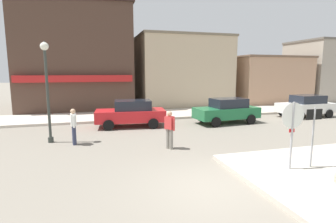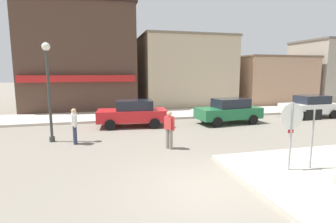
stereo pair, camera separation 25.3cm
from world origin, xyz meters
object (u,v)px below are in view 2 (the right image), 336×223
at_px(stop_sign, 291,127).
at_px(parked_car_second, 229,111).
at_px(pedestrian_crossing_far, 169,129).
at_px(lamp_post, 48,77).
at_px(parked_car_nearest, 133,113).
at_px(pedestrian_crossing_near, 74,125).
at_px(parked_car_third, 310,106).
at_px(one_way_sign, 313,132).

distance_m(stop_sign, parked_car_second, 8.27).
bearing_deg(pedestrian_crossing_far, lamp_post, 153.74).
bearing_deg(pedestrian_crossing_far, parked_car_second, 41.04).
bearing_deg(stop_sign, lamp_post, 142.53).
bearing_deg(parked_car_second, parked_car_nearest, 174.54).
xyz_separation_m(parked_car_nearest, parked_car_second, (5.93, -0.57, 0.00)).
relative_size(stop_sign, pedestrian_crossing_near, 1.43).
relative_size(parked_car_second, parked_car_third, 1.02).
height_order(lamp_post, pedestrian_crossing_far, lamp_post).
bearing_deg(parked_car_nearest, one_way_sign, -61.71).
bearing_deg(parked_car_third, parked_car_nearest, 179.76).
distance_m(parked_car_nearest, parked_car_second, 5.96).
bearing_deg(parked_car_third, parked_car_second, -175.52).
distance_m(one_way_sign, pedestrian_crossing_near, 9.37).
xyz_separation_m(parked_car_nearest, pedestrian_crossing_far, (0.93, -4.93, 0.06)).
relative_size(lamp_post, parked_car_third, 1.13).
distance_m(parked_car_third, pedestrian_crossing_near, 15.78).
height_order(parked_car_nearest, pedestrian_crossing_near, pedestrian_crossing_near).
xyz_separation_m(stop_sign, lamp_post, (-7.92, 6.07, 1.44)).
xyz_separation_m(pedestrian_crossing_near, pedestrian_crossing_far, (3.90, -1.78, 0.00)).
xyz_separation_m(one_way_sign, pedestrian_crossing_far, (-3.71, 3.68, -0.46)).
bearing_deg(parked_car_nearest, parked_car_second, -5.46).
bearing_deg(lamp_post, stop_sign, -37.47).
distance_m(parked_car_third, pedestrian_crossing_far, 12.56).
height_order(parked_car_second, pedestrian_crossing_near, pedestrian_crossing_near).
bearing_deg(pedestrian_crossing_near, parked_car_third, 11.32).
relative_size(lamp_post, pedestrian_crossing_far, 2.82).
height_order(lamp_post, pedestrian_crossing_near, lamp_post).
bearing_deg(one_way_sign, parked_car_nearest, 118.29).
distance_m(pedestrian_crossing_near, pedestrian_crossing_far, 4.28).
height_order(parked_car_second, pedestrian_crossing_far, pedestrian_crossing_far).
bearing_deg(parked_car_nearest, pedestrian_crossing_far, -79.37).
height_order(stop_sign, one_way_sign, stop_sign).
distance_m(stop_sign, lamp_post, 10.08).
xyz_separation_m(one_way_sign, parked_car_second, (1.30, 8.04, -0.52)).
height_order(one_way_sign, parked_car_third, one_way_sign).
relative_size(one_way_sign, parked_car_nearest, 0.51).
relative_size(one_way_sign, parked_car_second, 0.51).
bearing_deg(one_way_sign, pedestrian_crossing_far, 135.23).
distance_m(lamp_post, parked_car_third, 16.86).
relative_size(parked_car_second, pedestrian_crossing_near, 2.57).
xyz_separation_m(parked_car_second, pedestrian_crossing_near, (-8.91, -2.59, 0.06)).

